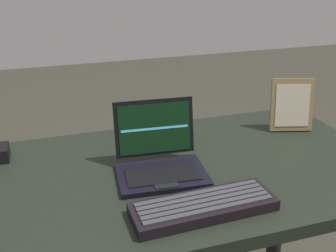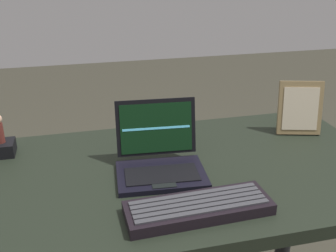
{
  "view_description": "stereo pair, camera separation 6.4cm",
  "coord_description": "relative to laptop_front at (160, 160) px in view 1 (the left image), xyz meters",
  "views": [
    {
      "loc": [
        -0.25,
        -0.92,
        1.29
      ],
      "look_at": [
        0.03,
        -0.01,
        0.86
      ],
      "focal_mm": 42.24,
      "sensor_mm": 36.0,
      "label": 1
    },
    {
      "loc": [
        -0.19,
        -0.94,
        1.29
      ],
      "look_at": [
        0.03,
        -0.01,
        0.86
      ],
      "focal_mm": 42.24,
      "sensor_mm": 36.0,
      "label": 2
    }
  ],
  "objects": [
    {
      "name": "external_keyboard",
      "position": [
        0.05,
        -0.21,
        -0.02
      ],
      "size": [
        0.35,
        0.12,
        0.03
      ],
      "color": "black",
      "rests_on": "desk"
    },
    {
      "name": "desk",
      "position": [
        -0.01,
        0.0,
        -0.15
      ],
      "size": [
        1.35,
        0.65,
        0.72
      ],
      "color": "black",
      "rests_on": "ground"
    },
    {
      "name": "laptop_front",
      "position": [
        0.0,
        0.0,
        0.0
      ],
      "size": [
        0.25,
        0.22,
        0.19
      ],
      "color": "black",
      "rests_on": "desk"
    },
    {
      "name": "photo_frame",
      "position": [
        0.51,
        0.15,
        0.05
      ],
      "size": [
        0.15,
        0.08,
        0.18
      ],
      "color": "olive",
      "rests_on": "desk"
    }
  ]
}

